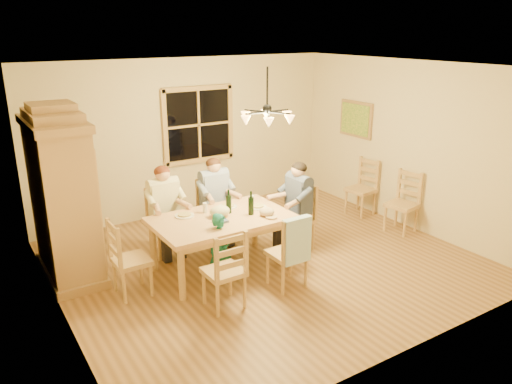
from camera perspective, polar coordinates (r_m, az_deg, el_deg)
floor at (r=7.18m, az=1.16°, el=-7.89°), size 5.50×5.50×0.00m
ceiling at (r=6.46m, az=1.32°, el=14.15°), size 5.50×5.00×0.02m
wall_back at (r=8.83m, az=-7.81°, el=6.25°), size 5.50×0.02×2.70m
wall_left at (r=5.72m, az=-22.39°, el=-1.65°), size 0.02×5.00×2.70m
wall_right at (r=8.48m, az=16.98°, el=5.13°), size 0.02×5.00×2.70m
window at (r=8.84m, az=-6.59°, el=7.64°), size 1.30×0.06×1.30m
painting at (r=9.22m, az=11.34°, el=8.16°), size 0.06×0.78×0.64m
chandelier at (r=6.53m, az=1.28°, el=8.69°), size 0.77×0.68×0.71m
armoire at (r=6.89m, az=-21.15°, el=-0.82°), size 0.66×1.40×2.30m
dining_table at (r=6.72m, az=-3.93°, el=-3.67°), size 1.83×1.13×0.76m
chair_far_left at (r=7.40m, az=-10.23°, el=-4.79°), size 0.44×0.42×0.99m
chair_far_right at (r=7.71m, az=-4.67°, el=-3.57°), size 0.44×0.42×0.99m
chair_near_left at (r=5.99m, az=-3.68°, el=-10.34°), size 0.44×0.42×0.99m
chair_near_right at (r=6.42m, az=3.53°, el=-8.23°), size 0.44×0.42×0.99m
chair_end_left at (r=6.41m, az=-13.95°, el=-8.82°), size 0.42×0.44×0.99m
chair_end_right at (r=7.50m, az=4.68°, el=-4.23°), size 0.42×0.44×0.99m
adult_woman at (r=7.21m, az=-10.47°, el=-0.85°), size 0.40×0.42×0.87m
adult_plaid_man at (r=7.53m, az=-4.77°, el=0.23°), size 0.40×0.42×0.87m
adult_slate_man at (r=7.31m, az=4.78°, el=-0.33°), size 0.42×0.40×0.87m
towel at (r=6.12m, az=4.65°, el=-5.56°), size 0.38×0.10×0.58m
wine_bottle_a at (r=6.77m, az=-3.15°, el=-1.07°), size 0.08×0.08×0.33m
wine_bottle_b at (r=6.70m, az=-0.58°, el=-1.25°), size 0.08×0.08×0.33m
plate_woman at (r=6.75m, az=-8.17°, el=-2.70°), size 0.26×0.26×0.02m
plate_plaid at (r=7.03m, az=-3.25°, el=-1.67°), size 0.26×0.26×0.02m
plate_slate at (r=7.00m, az=0.17°, el=-1.73°), size 0.26×0.26×0.02m
wine_glass_a at (r=6.83m, az=-5.85°, el=-1.80°), size 0.06×0.06×0.14m
wine_glass_b at (r=7.10m, az=-0.48°, el=-0.92°), size 0.06×0.06×0.14m
cap at (r=6.70m, az=1.25°, el=-2.27°), size 0.20×0.20×0.11m
napkin at (r=6.50m, az=-4.08°, el=-3.35°), size 0.18×0.14×0.03m
cloth_bundle at (r=6.66m, az=-4.15°, el=-2.22°), size 0.28×0.22×0.15m
child at (r=6.43m, az=-4.07°, el=-6.50°), size 0.37×0.26×0.95m
chair_spare_front at (r=8.40m, az=16.23°, el=-2.40°), size 0.50×0.51×0.99m
chair_spare_back at (r=9.00m, az=11.83°, el=-0.66°), size 0.47×0.49×0.99m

